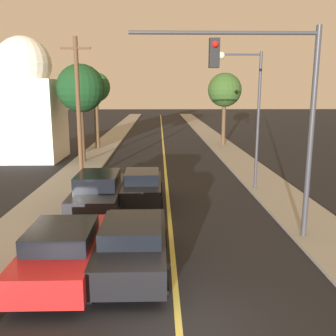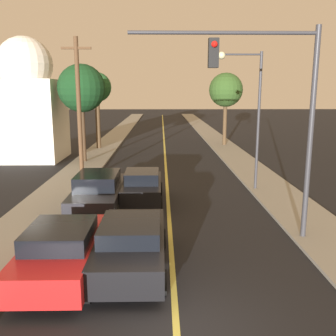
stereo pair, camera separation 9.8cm
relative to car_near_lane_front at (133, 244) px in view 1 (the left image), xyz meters
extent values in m
plane|color=black|center=(1.18, -3.04, -0.78)|extent=(200.00, 200.00, 0.00)
cube|color=black|center=(1.18, 32.96, -0.78)|extent=(8.45, 80.00, 0.01)
cube|color=#D1C14C|center=(1.18, 32.96, -0.77)|extent=(0.16, 76.00, 0.00)
cube|color=gray|center=(-4.29, 32.96, -0.72)|extent=(2.50, 80.00, 0.12)
cube|color=gray|center=(6.66, 32.96, -0.72)|extent=(2.50, 80.00, 0.12)
cube|color=black|center=(0.00, 0.03, -0.09)|extent=(1.88, 4.61, 0.74)
cube|color=black|center=(0.00, -0.15, 0.50)|extent=(1.65, 2.07, 0.44)
cylinder|color=black|center=(-0.89, 1.46, -0.46)|extent=(0.22, 0.65, 0.65)
cylinder|color=black|center=(0.89, 1.46, -0.46)|extent=(0.22, 0.65, 0.65)
cylinder|color=black|center=(-0.89, -1.40, -0.46)|extent=(0.22, 0.65, 0.65)
cylinder|color=black|center=(0.89, -1.40, -0.46)|extent=(0.22, 0.65, 0.65)
cube|color=black|center=(0.00, 6.54, -0.09)|extent=(1.70, 4.05, 0.72)
cube|color=black|center=(0.00, 6.38, 0.51)|extent=(1.50, 1.82, 0.50)
cylinder|color=black|center=(-0.81, 7.80, -0.45)|extent=(0.22, 0.66, 0.66)
cylinder|color=black|center=(0.81, 7.80, -0.45)|extent=(0.22, 0.66, 0.66)
cylinder|color=black|center=(-0.81, 5.29, -0.45)|extent=(0.22, 0.66, 0.66)
cylinder|color=black|center=(0.81, 5.29, -0.45)|extent=(0.22, 0.66, 0.66)
cube|color=red|center=(-1.86, -0.36, -0.11)|extent=(1.91, 4.43, 0.73)
cube|color=black|center=(-1.86, -0.54, 0.50)|extent=(1.68, 1.99, 0.48)
cylinder|color=black|center=(-2.77, 1.01, -0.47)|extent=(0.22, 0.63, 0.63)
cylinder|color=black|center=(-0.95, 1.01, -0.47)|extent=(0.22, 0.63, 0.63)
cylinder|color=black|center=(-2.77, -1.74, -0.47)|extent=(0.22, 0.63, 0.63)
cylinder|color=black|center=(-0.95, -1.74, -0.47)|extent=(0.22, 0.63, 0.63)
cube|color=black|center=(-1.86, 5.78, -0.13)|extent=(1.95, 5.14, 0.69)
cube|color=black|center=(-1.86, 5.57, 0.53)|extent=(1.72, 2.31, 0.62)
cylinder|color=black|center=(-2.79, 7.37, -0.47)|extent=(0.22, 0.63, 0.63)
cylinder|color=black|center=(-0.93, 7.37, -0.47)|extent=(0.22, 0.63, 0.63)
cylinder|color=black|center=(-2.79, 4.19, -0.47)|extent=(0.22, 0.63, 0.63)
cylinder|color=black|center=(-0.93, 4.19, -0.47)|extent=(0.22, 0.63, 0.63)
cylinder|color=#333338|center=(5.81, 2.15, 2.83)|extent=(0.18, 0.18, 6.99)
cylinder|color=#333338|center=(2.83, 2.15, 6.07)|extent=(5.97, 0.12, 0.12)
cube|color=black|center=(2.53, 2.15, 5.46)|extent=(0.32, 0.28, 0.90)
sphere|color=red|center=(2.53, 1.97, 5.71)|extent=(0.20, 0.20, 0.20)
cylinder|color=#333338|center=(5.76, 8.67, 2.76)|extent=(0.14, 0.14, 6.84)
cylinder|color=#333338|center=(4.79, 8.67, 6.02)|extent=(1.95, 0.09, 0.09)
sphere|color=beige|center=(3.81, 8.67, 5.97)|extent=(0.36, 0.36, 0.36)
cylinder|color=#513823|center=(-3.64, 10.80, 3.24)|extent=(0.24, 0.24, 7.80)
cube|color=#513823|center=(-3.64, 10.80, 6.53)|extent=(1.60, 0.12, 0.12)
cylinder|color=#4C3823|center=(-4.66, 22.95, 1.53)|extent=(0.40, 0.40, 4.39)
sphere|color=#235628|center=(-4.66, 22.95, 4.62)|extent=(2.53, 2.53, 2.53)
cylinder|color=#3D2B1C|center=(-4.63, 16.51, 1.33)|extent=(0.26, 0.26, 3.98)
sphere|color=#143819|center=(-4.63, 16.51, 4.48)|extent=(3.31, 3.31, 3.31)
cylinder|color=#4C3823|center=(6.83, 24.81, 1.32)|extent=(0.35, 0.35, 3.97)
sphere|color=#2D4C1E|center=(6.83, 24.81, 4.39)|extent=(3.09, 3.09, 3.09)
cube|color=silver|center=(-8.95, 18.06, 2.16)|extent=(4.82, 4.82, 5.88)
sphere|color=silver|center=(-8.95, 18.06, 6.18)|extent=(3.93, 3.93, 3.93)
camera|label=1|loc=(0.77, -10.08, 4.29)|focal=40.00mm
camera|label=2|loc=(0.87, -10.08, 4.29)|focal=40.00mm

